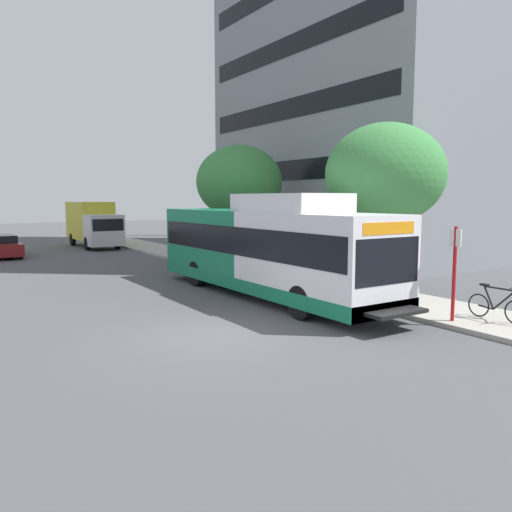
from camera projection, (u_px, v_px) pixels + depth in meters
The scene contains 10 objects.
ground_plane at pixel (118, 289), 19.65m from camera, with size 120.00×120.00×0.00m, color #4C4C51.
sidewalk_curb at pixel (293, 279), 21.76m from camera, with size 3.00×56.00×0.14m, color #A8A399.
transit_bus at pixel (266, 249), 18.06m from camera, with size 2.58×12.25×3.65m.
bus_stop_sign_pole at pixel (454, 266), 13.79m from camera, with size 0.10×0.36×2.60m.
bicycle_parked at pixel (497, 305), 13.95m from camera, with size 0.52×1.76×1.02m.
street_tree_near_stop at pixel (385, 174), 18.25m from camera, with size 4.29×4.29×6.05m.
street_tree_mid_block at pixel (239, 182), 26.31m from camera, with size 4.46×4.46×6.11m.
parked_car_far_lane at pixel (2, 246), 30.25m from camera, with size 1.80×4.50×1.33m.
box_truck_background at pixel (93, 223), 36.67m from camera, with size 2.32×7.01×3.25m.
lattice_comm_tower at pixel (285, 141), 45.77m from camera, with size 1.10×1.10×26.33m.
Camera 1 is at (-6.03, -11.18, 3.48)m, focal length 35.59 mm.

